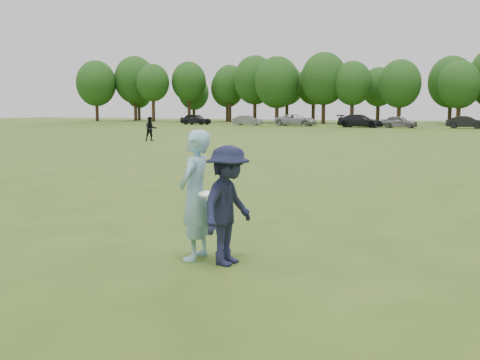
{
  "coord_description": "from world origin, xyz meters",
  "views": [
    {
      "loc": [
        3.34,
        -7.06,
        2.25
      ],
      "look_at": [
        -0.42,
        1.11,
        1.1
      ],
      "focal_mm": 42.0,
      "sensor_mm": 36.0,
      "label": 1
    }
  ],
  "objects": [
    {
      "name": "player_far_a",
      "position": [
        -18.61,
        25.78,
        0.83
      ],
      "size": [
        1.02,
        1.02,
        1.67
      ],
      "primitive_type": "imported",
      "rotation": [
        0.0,
        0.0,
        0.81
      ],
      "color": "black",
      "rests_on": "ground"
    },
    {
      "name": "defender",
      "position": [
        -0.14,
        0.09,
        0.87
      ],
      "size": [
        0.72,
        1.16,
        1.73
      ],
      "primitive_type": "imported",
      "rotation": [
        0.0,
        0.0,
        1.5
      ],
      "color": "#181C36",
      "rests_on": "ground"
    },
    {
      "name": "car_f",
      "position": [
        0.02,
        60.58,
        0.69
      ],
      "size": [
        4.33,
        1.89,
        1.38
      ],
      "primitive_type": "imported",
      "rotation": [
        0.0,
        0.0,
        1.47
      ],
      "color": "black",
      "rests_on": "ground"
    },
    {
      "name": "disc_in_play",
      "position": [
        -0.39,
        -0.07,
        1.04
      ],
      "size": [
        0.3,
        0.3,
        0.07
      ],
      "color": "white",
      "rests_on": "ground"
    },
    {
      "name": "car_d",
      "position": [
        -11.53,
        59.08,
        0.77
      ],
      "size": [
        5.47,
        2.69,
        1.53
      ],
      "primitive_type": "imported",
      "rotation": [
        0.0,
        0.0,
        1.47
      ],
      "color": "black",
      "rests_on": "ground"
    },
    {
      "name": "car_c",
      "position": [
        -20.21,
        61.33,
        0.74
      ],
      "size": [
        5.38,
        2.54,
        1.49
      ],
      "primitive_type": "imported",
      "rotation": [
        0.0,
        0.0,
        1.56
      ],
      "color": "#A2A2A6",
      "rests_on": "ground"
    },
    {
      "name": "car_b",
      "position": [
        -26.99,
        61.22,
        0.65
      ],
      "size": [
        4.0,
        1.55,
        1.3
      ],
      "primitive_type": "imported",
      "rotation": [
        0.0,
        0.0,
        1.62
      ],
      "color": "slate",
      "rests_on": "ground"
    },
    {
      "name": "car_e",
      "position": [
        -7.11,
        59.41,
        0.7
      ],
      "size": [
        4.28,
        2.1,
        1.4
      ],
      "primitive_type": "imported",
      "rotation": [
        0.0,
        0.0,
        1.46
      ],
      "color": "slate",
      "rests_on": "ground"
    },
    {
      "name": "ground",
      "position": [
        0.0,
        0.0,
        0.0
      ],
      "size": [
        200.0,
        200.0,
        0.0
      ],
      "primitive_type": "plane",
      "color": "#345217",
      "rests_on": "ground"
    },
    {
      "name": "thrower",
      "position": [
        -0.71,
        0.14,
        0.97
      ],
      "size": [
        0.53,
        0.75,
        1.94
      ],
      "primitive_type": "imported",
      "rotation": [
        0.0,
        0.0,
        -1.48
      ],
      "color": "#90C6DF",
      "rests_on": "ground"
    },
    {
      "name": "car_a",
      "position": [
        -34.97,
        61.44,
        0.76
      ],
      "size": [
        4.6,
        2.26,
        1.51
      ],
      "primitive_type": "imported",
      "rotation": [
        0.0,
        0.0,
        1.46
      ],
      "color": "black",
      "rests_on": "ground"
    }
  ]
}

